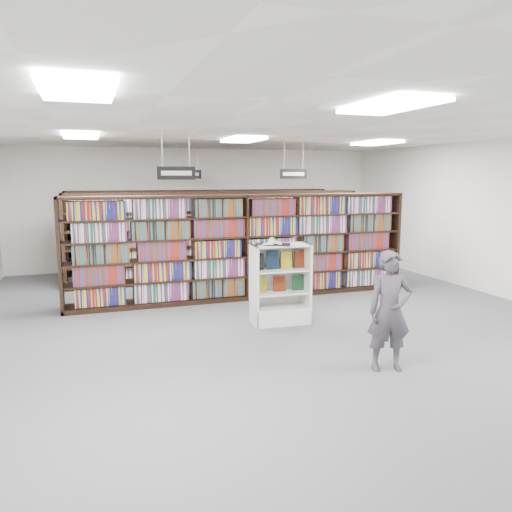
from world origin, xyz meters
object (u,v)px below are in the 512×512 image
object	(u,v)px
bookshelf_row_near	(244,247)
endcap_display	(280,296)
shopper	(390,311)
open_book	(272,243)

from	to	relation	value
bookshelf_row_near	endcap_display	distance (m)	1.98
endcap_display	shopper	distance (m)	2.47
bookshelf_row_near	endcap_display	world-z (taller)	bookshelf_row_near
endcap_display	open_book	world-z (taller)	open_book
endcap_display	bookshelf_row_near	bearing A→B (deg)	93.68
bookshelf_row_near	open_book	world-z (taller)	bookshelf_row_near
open_book	shopper	size ratio (longest dim) A/B	0.43
shopper	open_book	bearing A→B (deg)	122.34
open_book	shopper	world-z (taller)	shopper
endcap_display	open_book	distance (m)	0.94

